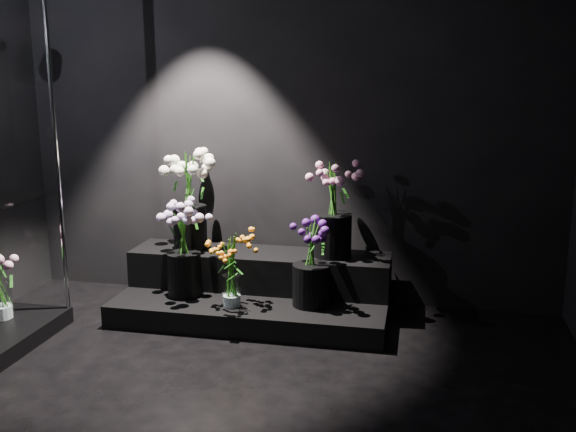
# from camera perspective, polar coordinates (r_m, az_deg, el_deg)

# --- Properties ---
(wall_back) EXTENTS (4.00, 0.00, 4.00)m
(wall_back) POSITION_cam_1_polar(r_m,az_deg,el_deg) (4.70, -0.19, 9.16)
(wall_back) COLOR black
(wall_back) RESTS_ON floor
(display_riser) EXTENTS (1.88, 0.83, 0.42)m
(display_riser) POSITION_cam_1_polar(r_m,az_deg,el_deg) (4.61, -2.85, -6.52)
(display_riser) COLOR black
(display_riser) RESTS_ON floor
(bouquet_orange_bells) EXTENTS (0.36, 0.36, 0.50)m
(bouquet_orange_bells) POSITION_cam_1_polar(r_m,az_deg,el_deg) (4.26, -5.08, -4.66)
(bouquet_orange_bells) COLOR white
(bouquet_orange_bells) RESTS_ON display_riser
(bouquet_lilac) EXTENTS (0.40, 0.40, 0.66)m
(bouquet_lilac) POSITION_cam_1_polar(r_m,az_deg,el_deg) (4.48, -9.30, -2.26)
(bouquet_lilac) COLOR black
(bouquet_lilac) RESTS_ON display_riser
(bouquet_purple) EXTENTS (0.38, 0.38, 0.59)m
(bouquet_purple) POSITION_cam_1_polar(r_m,az_deg,el_deg) (4.26, 2.10, -3.99)
(bouquet_purple) COLOR black
(bouquet_purple) RESTS_ON display_riser
(bouquet_cream_roses) EXTENTS (0.44, 0.44, 0.71)m
(bouquet_cream_roses) POSITION_cam_1_polar(r_m,az_deg,el_deg) (4.67, -8.80, 2.10)
(bouquet_cream_roses) COLOR black
(bouquet_cream_roses) RESTS_ON display_riser
(bouquet_pink_roses) EXTENTS (0.45, 0.45, 0.65)m
(bouquet_pink_roses) POSITION_cam_1_polar(r_m,az_deg,el_deg) (4.47, 4.01, 1.00)
(bouquet_pink_roses) COLOR black
(bouquet_pink_roses) RESTS_ON display_riser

